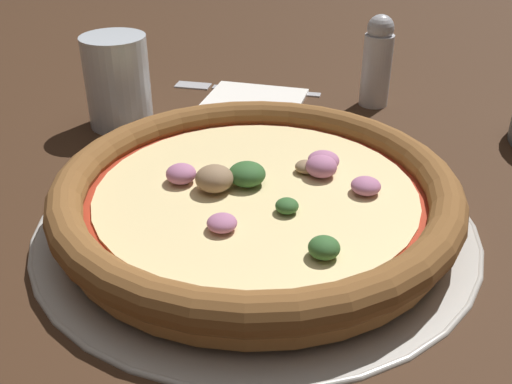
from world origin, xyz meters
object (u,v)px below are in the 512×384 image
Objects in this scene: pizza at (256,194)px; pepper_shaker at (377,61)px; drinking_cup at (118,82)px; napkin at (255,98)px; fork at (236,88)px; pizza_tray at (256,219)px.

pepper_shaker is (0.13, 0.27, 0.03)m from pizza.
napkin is at bearing 27.35° from drinking_cup.
pizza reaches higher than napkin.
fork is 1.72× the size of pepper_shaker.
napkin is 0.15m from pepper_shaker.
pizza_tray is 0.30m from pepper_shaker.
pepper_shaker is (0.14, -0.00, 0.05)m from napkin.
drinking_cup reaches higher than pizza_tray.
pizza is 0.27m from napkin.
pepper_shaker reaches higher than fork.
pizza is 0.32m from fork.
napkin is at bearing 92.64° from pizza_tray.
pizza is 2.44× the size of napkin.
pizza_tray is 0.02m from pizza.
pizza_tray is at bearing -87.36° from napkin.
fork is (-0.04, 0.31, -0.03)m from pizza.
pepper_shaker reaches higher than pizza_tray.
pizza_tray is 0.27m from napkin.
drinking_cup is 0.74× the size of napkin.
pepper_shaker is at bearing 13.71° from drinking_cup.
pizza_tray is at bearing 107.04° from fork.
pizza is 0.30m from pepper_shaker.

